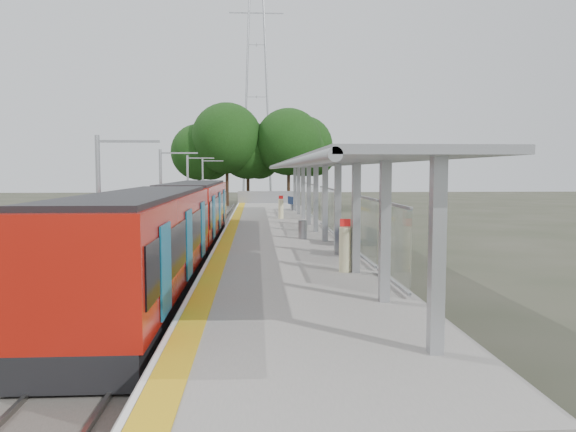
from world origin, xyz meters
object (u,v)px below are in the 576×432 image
object	(u,v)px
bench_near	(344,241)
bench_mid	(342,231)
info_pillar_near	(345,249)
train	(176,223)
bench_far	(292,203)
litter_bin	(303,230)
info_pillar_far	(281,209)

from	to	relation	value
bench_near	bench_mid	bearing A→B (deg)	87.61
bench_near	info_pillar_near	distance (m)	3.65
train	bench_mid	size ratio (longest dim) A/B	16.52
info_pillar_near	bench_far	bearing A→B (deg)	90.62
bench_near	info_pillar_near	size ratio (longest dim) A/B	0.92
train	litter_bin	world-z (taller)	train
bench_near	bench_mid	distance (m)	3.08
bench_near	info_pillar_far	distance (m)	16.73
bench_far	bench_mid	bearing A→B (deg)	-101.55
bench_far	info_pillar_near	size ratio (longest dim) A/B	0.98
bench_near	litter_bin	world-z (taller)	bench_near
train	info_pillar_near	world-z (taller)	train
bench_far	litter_bin	world-z (taller)	bench_far
info_pillar_far	litter_bin	bearing A→B (deg)	-69.05
train	bench_far	size ratio (longest dim) A/B	16.44
bench_mid	bench_far	world-z (taller)	bench_mid
bench_mid	bench_far	bearing A→B (deg)	93.02
bench_far	info_pillar_near	distance (m)	28.91
litter_bin	bench_near	bearing A→B (deg)	-77.77
bench_far	litter_bin	xyz separation A→B (m)	(-0.80, -19.99, -0.14)
info_pillar_far	train	bearing A→B (deg)	-90.98
train	info_pillar_far	distance (m)	15.28
bench_mid	info_pillar_near	size ratio (longest dim) A/B	0.98
bench_mid	info_pillar_far	distance (m)	13.74
info_pillar_near	info_pillar_far	world-z (taller)	info_pillar_near
bench_near	bench_far	size ratio (longest dim) A/B	0.93
train	info_pillar_near	distance (m)	8.50
bench_far	info_pillar_near	bearing A→B (deg)	-103.83
info_pillar_far	bench_mid	bearing A→B (deg)	-63.09
info_pillar_near	info_pillar_far	distance (m)	20.29
bench_far	info_pillar_far	distance (m)	8.76
bench_mid	bench_near	bearing A→B (deg)	-96.07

